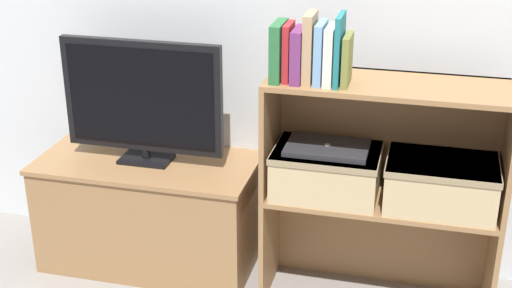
{
  "coord_description": "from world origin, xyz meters",
  "views": [
    {
      "loc": [
        0.64,
        -2.38,
        1.77
      ],
      "look_at": [
        0.0,
        0.17,
        0.65
      ],
      "focal_mm": 50.0,
      "sensor_mm": 36.0,
      "label": 1
    }
  ],
  "objects_px": {
    "book_forest": "(279,51)",
    "storage_basket_left": "(326,169)",
    "book_plum": "(299,55)",
    "storage_basket_right": "(441,181)",
    "tv_stand": "(150,212)",
    "laptop": "(327,147)",
    "book_ivory": "(330,55)",
    "book_skyblue": "(320,53)",
    "book_olive": "(347,60)",
    "book_crimson": "(288,52)",
    "book_tan": "(310,48)",
    "book_teal": "(339,50)",
    "tv": "(142,99)"
  },
  "relations": [
    {
      "from": "tv_stand",
      "to": "book_teal",
      "type": "height_order",
      "value": "book_teal"
    },
    {
      "from": "book_forest",
      "to": "book_tan",
      "type": "height_order",
      "value": "book_tan"
    },
    {
      "from": "book_skyblue",
      "to": "book_crimson",
      "type": "bearing_deg",
      "value": -180.0
    },
    {
      "from": "storage_basket_left",
      "to": "book_crimson",
      "type": "bearing_deg",
      "value": -163.31
    },
    {
      "from": "book_ivory",
      "to": "book_olive",
      "type": "relative_size",
      "value": 1.15
    },
    {
      "from": "tv_stand",
      "to": "book_teal",
      "type": "xyz_separation_m",
      "value": [
        0.83,
        -0.12,
        0.83
      ]
    },
    {
      "from": "storage_basket_right",
      "to": "book_crimson",
      "type": "bearing_deg",
      "value": -175.58
    },
    {
      "from": "book_plum",
      "to": "book_tan",
      "type": "distance_m",
      "value": 0.05
    },
    {
      "from": "book_skyblue",
      "to": "laptop",
      "type": "relative_size",
      "value": 0.7
    },
    {
      "from": "book_skyblue",
      "to": "book_ivory",
      "type": "bearing_deg",
      "value": 0.0
    },
    {
      "from": "tv_stand",
      "to": "book_skyblue",
      "type": "relative_size",
      "value": 4.24
    },
    {
      "from": "storage_basket_right",
      "to": "book_forest",
      "type": "bearing_deg",
      "value": -175.84
    },
    {
      "from": "book_tan",
      "to": "book_teal",
      "type": "relative_size",
      "value": 1.0
    },
    {
      "from": "book_ivory",
      "to": "book_olive",
      "type": "bearing_deg",
      "value": 0.0
    },
    {
      "from": "book_teal",
      "to": "book_olive",
      "type": "xyz_separation_m",
      "value": [
        0.03,
        0.0,
        -0.04
      ]
    },
    {
      "from": "book_tan",
      "to": "tv",
      "type": "bearing_deg",
      "value": 170.88
    },
    {
      "from": "book_plum",
      "to": "tv",
      "type": "bearing_deg",
      "value": 170.35
    },
    {
      "from": "tv_stand",
      "to": "book_ivory",
      "type": "xyz_separation_m",
      "value": [
        0.79,
        -0.12,
        0.81
      ]
    },
    {
      "from": "book_tan",
      "to": "storage_basket_right",
      "type": "relative_size",
      "value": 0.61
    },
    {
      "from": "storage_basket_left",
      "to": "laptop",
      "type": "xyz_separation_m",
      "value": [
        -0.0,
        0.0,
        0.09
      ]
    },
    {
      "from": "book_crimson",
      "to": "book_plum",
      "type": "xyz_separation_m",
      "value": [
        0.04,
        0.0,
        -0.01
      ]
    },
    {
      "from": "book_plum",
      "to": "laptop",
      "type": "height_order",
      "value": "book_plum"
    },
    {
      "from": "book_olive",
      "to": "book_skyblue",
      "type": "bearing_deg",
      "value": -180.0
    },
    {
      "from": "book_tan",
      "to": "laptop",
      "type": "height_order",
      "value": "book_tan"
    },
    {
      "from": "book_tan",
      "to": "book_forest",
      "type": "bearing_deg",
      "value": 180.0
    },
    {
      "from": "laptop",
      "to": "book_crimson",
      "type": "bearing_deg",
      "value": -163.31
    },
    {
      "from": "tv",
      "to": "book_skyblue",
      "type": "height_order",
      "value": "book_skyblue"
    },
    {
      "from": "storage_basket_right",
      "to": "tv_stand",
      "type": "bearing_deg",
      "value": 176.69
    },
    {
      "from": "tv_stand",
      "to": "laptop",
      "type": "xyz_separation_m",
      "value": [
        0.79,
        -0.07,
        0.42
      ]
    },
    {
      "from": "book_olive",
      "to": "laptop",
      "type": "xyz_separation_m",
      "value": [
        -0.06,
        0.05,
        -0.37
      ]
    },
    {
      "from": "tv_stand",
      "to": "book_ivory",
      "type": "relative_size",
      "value": 4.46
    },
    {
      "from": "book_forest",
      "to": "book_tan",
      "type": "distance_m",
      "value": 0.12
    },
    {
      "from": "book_skyblue",
      "to": "storage_basket_right",
      "type": "height_order",
      "value": "book_skyblue"
    },
    {
      "from": "book_tan",
      "to": "laptop",
      "type": "xyz_separation_m",
      "value": [
        0.07,
        0.05,
        -0.4
      ]
    },
    {
      "from": "book_plum",
      "to": "book_teal",
      "type": "distance_m",
      "value": 0.15
    },
    {
      "from": "book_forest",
      "to": "book_ivory",
      "type": "height_order",
      "value": "book_forest"
    },
    {
      "from": "book_ivory",
      "to": "book_skyblue",
      "type": "bearing_deg",
      "value": 180.0
    },
    {
      "from": "tv",
      "to": "book_crimson",
      "type": "bearing_deg",
      "value": -10.21
    },
    {
      "from": "book_forest",
      "to": "storage_basket_left",
      "type": "height_order",
      "value": "book_forest"
    },
    {
      "from": "storage_basket_left",
      "to": "laptop",
      "type": "height_order",
      "value": "laptop"
    },
    {
      "from": "book_teal",
      "to": "storage_basket_right",
      "type": "distance_m",
      "value": 0.64
    },
    {
      "from": "book_crimson",
      "to": "book_olive",
      "type": "distance_m",
      "value": 0.22
    },
    {
      "from": "book_forest",
      "to": "book_teal",
      "type": "relative_size",
      "value": 0.84
    },
    {
      "from": "book_forest",
      "to": "storage_basket_right",
      "type": "bearing_deg",
      "value": 4.16
    },
    {
      "from": "tv_stand",
      "to": "book_ivory",
      "type": "bearing_deg",
      "value": -8.37
    },
    {
      "from": "storage_basket_right",
      "to": "book_teal",
      "type": "bearing_deg",
      "value": -173.54
    },
    {
      "from": "book_plum",
      "to": "storage_basket_right",
      "type": "bearing_deg",
      "value": 4.73
    },
    {
      "from": "book_crimson",
      "to": "book_plum",
      "type": "bearing_deg",
      "value": 0.0
    },
    {
      "from": "tv",
      "to": "book_crimson",
      "type": "xyz_separation_m",
      "value": [
        0.64,
        -0.12,
        0.28
      ]
    },
    {
      "from": "storage_basket_right",
      "to": "laptop",
      "type": "bearing_deg",
      "value": 180.0
    }
  ]
}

